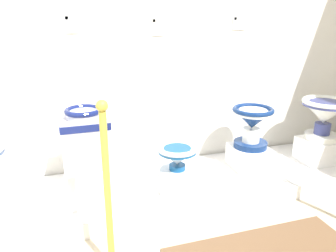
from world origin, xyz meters
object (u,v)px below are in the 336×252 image
object	(u,v)px
plinth_block_pale_glazed	(177,180)
stanchion_post_near_left	(110,223)
plinth_block_squat_floral	(249,157)
info_placard_third	(158,26)
plinth_block_tall_cobalt	(319,150)
antique_toilet_pale_glazed	(177,157)
antique_toilet_broad_patterned	(85,137)
info_placard_fourth	(239,23)
antique_toilet_tall_cobalt	(325,113)
antique_toilet_squat_floral	(252,121)
info_placard_second	(71,23)
plinth_block_broad_patterned	(89,182)

from	to	relation	value
plinth_block_pale_glazed	stanchion_post_near_left	world-z (taller)	stanchion_post_near_left
plinth_block_squat_floral	info_placard_third	bearing A→B (deg)	152.68
plinth_block_tall_cobalt	stanchion_post_near_left	bearing A→B (deg)	-161.19
antique_toilet_pale_glazed	plinth_block_squat_floral	distance (m)	0.74
antique_toilet_broad_patterned	info_placard_fourth	world-z (taller)	info_placard_fourth
antique_toilet_broad_patterned	antique_toilet_tall_cobalt	bearing A→B (deg)	1.16
antique_toilet_squat_floral	plinth_block_pale_glazed	bearing A→B (deg)	-172.57
antique_toilet_tall_cobalt	info_placard_second	xyz separation A→B (m)	(-2.15, 0.46, 0.79)
plinth_block_broad_patterned	plinth_block_squat_floral	distance (m)	1.44
antique_toilet_pale_glazed	plinth_block_squat_floral	bearing A→B (deg)	7.43
info_placard_second	info_placard_third	xyz separation A→B (m)	(0.70, 0.00, -0.03)
antique_toilet_squat_floral	antique_toilet_pale_glazed	bearing A→B (deg)	-172.57
plinth_block_squat_floral	antique_toilet_tall_cobalt	world-z (taller)	antique_toilet_tall_cobalt
antique_toilet_tall_cobalt	info_placard_fourth	distance (m)	1.13
plinth_block_pale_glazed	info_placard_fourth	distance (m)	1.51
plinth_block_pale_glazed	info_placard_second	world-z (taller)	info_placard_second
plinth_block_squat_floral	info_placard_third	distance (m)	1.41
plinth_block_pale_glazed	info_placard_third	size ratio (longest dim) A/B	2.46
plinth_block_pale_glazed	info_placard_second	xyz separation A→B (m)	(-0.72, 0.48, 1.23)
plinth_block_tall_cobalt	info_placard_second	bearing A→B (deg)	167.92
plinth_block_squat_floral	info_placard_fourth	xyz separation A→B (m)	(0.02, 0.38, 1.16)
info_placard_second	stanchion_post_near_left	size ratio (longest dim) A/B	0.14
info_placard_third	antique_toilet_squat_floral	bearing A→B (deg)	-27.32
antique_toilet_pale_glazed	info_placard_second	size ratio (longest dim) A/B	2.32
antique_toilet_tall_cobalt	plinth_block_tall_cobalt	bearing A→B (deg)	-116.57
plinth_block_pale_glazed	info_placard_fourth	xyz separation A→B (m)	(0.75, 0.48, 1.22)
plinth_block_squat_floral	antique_toilet_tall_cobalt	bearing A→B (deg)	-6.03
plinth_block_broad_patterned	info_placard_third	xyz separation A→B (m)	(0.69, 0.50, 1.10)
antique_toilet_pale_glazed	antique_toilet_tall_cobalt	size ratio (longest dim) A/B	0.79
antique_toilet_squat_floral	info_placard_second	world-z (taller)	info_placard_second
plinth_block_pale_glazed	info_placard_third	bearing A→B (deg)	92.25
antique_toilet_tall_cobalt	antique_toilet_broad_patterned	bearing A→B (deg)	-178.84
info_placard_fourth	plinth_block_broad_patterned	bearing A→B (deg)	-160.96
plinth_block_tall_cobalt	stanchion_post_near_left	size ratio (longest dim) A/B	0.33
antique_toilet_tall_cobalt	info_placard_third	xyz separation A→B (m)	(-1.45, 0.46, 0.76)
info_placard_second	plinth_block_broad_patterned	bearing A→B (deg)	-88.93
plinth_block_broad_patterned	info_placard_fourth	xyz separation A→B (m)	(1.46, 0.50, 1.12)
antique_toilet_tall_cobalt	info_placard_second	bearing A→B (deg)	167.92
plinth_block_squat_floral	antique_toilet_pale_glazed	bearing A→B (deg)	-172.57
info_placard_third	stanchion_post_near_left	distance (m)	1.68
antique_toilet_squat_floral	info_placard_fourth	size ratio (longest dim) A/B	2.76
info_placard_fourth	info_placard_second	bearing A→B (deg)	-180.00
stanchion_post_near_left	info_placard_fourth	bearing A→B (deg)	39.89
antique_toilet_broad_patterned	antique_toilet_squat_floral	world-z (taller)	antique_toilet_broad_patterned
plinth_block_broad_patterned	info_placard_second	distance (m)	1.23
plinth_block_pale_glazed	plinth_block_tall_cobalt	distance (m)	1.43
plinth_block_tall_cobalt	info_placard_fourth	world-z (taller)	info_placard_fourth
stanchion_post_near_left	antique_toilet_pale_glazed	bearing A→B (deg)	46.71
antique_toilet_pale_glazed	antique_toilet_tall_cobalt	distance (m)	1.45
antique_toilet_pale_glazed	stanchion_post_near_left	world-z (taller)	stanchion_post_near_left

